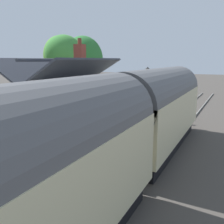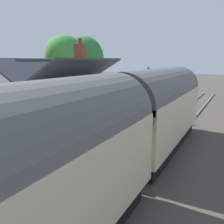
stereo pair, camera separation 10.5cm
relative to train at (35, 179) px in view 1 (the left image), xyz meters
The scene contains 18 objects.
ground_plane 9.80m from the train, ahead, with size 160.00×160.00×0.00m, color #423D38.
platform 10.72m from the train, 26.00° to the left, with size 32.00×5.47×0.90m, color gray.
platform_edge_coping 9.82m from the train, 12.34° to the left, with size 32.00×0.36×0.02m, color beige.
rail_near 9.77m from the train, ahead, with size 52.00×0.08×0.14m, color gray.
rail_far 9.77m from the train, ahead, with size 52.00×0.08×0.14m, color gray.
train is the anchor object (origin of this frame).
station_building 9.61m from the train, 32.55° to the left, with size 6.51×4.39×5.14m.
bench_by_lamp 4.43m from the train, 55.42° to the left, with size 1.40×0.45×0.88m.
planter_by_door 16.96m from the train, 12.72° to the left, with size 0.44×0.44×0.78m.
planter_bench_right 18.50m from the train, 21.56° to the left, with size 0.49×0.49×0.88m.
planter_edge_near 21.33m from the train, ahead, with size 0.93×0.32×0.55m.
planter_bench_left 15.28m from the train, 19.52° to the left, with size 0.43×0.43×0.74m.
planter_corner_building 10.85m from the train, 14.82° to the left, with size 0.42×0.42×0.74m.
lamp_post_platform 16.31m from the train, ahead, with size 0.32×0.50×3.31m.
station_sign_board 17.97m from the train, ahead, with size 0.96×0.06×1.57m.
tree_far_left 29.12m from the train, 35.44° to the left, with size 4.05×4.12×7.76m.
tree_distant 24.40m from the train, 29.25° to the left, with size 4.84×4.22×7.33m.
tree_far_right 18.75m from the train, 33.64° to the left, with size 3.39×3.23×6.91m.
Camera 1 is at (-13.52, -4.68, 4.74)m, focal length 42.08 mm.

